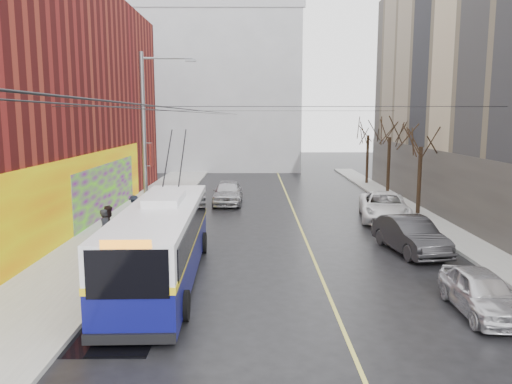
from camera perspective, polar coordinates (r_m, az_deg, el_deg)
ground at (r=15.23m, az=3.83°, el=-14.64°), size 140.00×140.00×0.00m
sidewalk_left at (r=27.52m, az=-14.92°, el=-4.11°), size 4.00×60.00×0.15m
sidewalk_right at (r=28.46m, az=20.48°, el=-3.95°), size 2.00×60.00×0.15m
lane_line at (r=28.71m, az=4.85°, el=-3.47°), size 0.12×50.00×0.01m
building_far at (r=59.23m, az=-5.15°, el=11.53°), size 20.50×12.10×18.00m
streetlight_pole at (r=24.52m, az=-12.30°, el=5.72°), size 2.65×0.60×9.00m
catenary_wires at (r=28.76m, az=-3.27°, el=9.10°), size 18.00×60.00×0.22m
tree_near at (r=31.61m, az=18.39°, el=6.33°), size 3.20×3.20×6.40m
tree_mid at (r=38.30m, az=15.08°, el=7.22°), size 3.20×3.20×6.68m
tree_far at (r=45.10m, az=12.73°, el=7.34°), size 3.20×3.20×6.57m
puddle at (r=15.22m, az=-15.42°, el=-14.95°), size 2.29×3.46×0.01m
pigeons_flying at (r=24.00m, az=-5.72°, el=9.24°), size 2.72×3.49×1.41m
trolleybus at (r=18.66m, az=-10.69°, el=-5.50°), size 2.90×11.50×5.41m
parked_car_a at (r=17.06m, az=24.35°, el=-10.39°), size 1.68×4.00×1.35m
parked_car_b at (r=23.28m, az=17.21°, el=-4.72°), size 2.46×5.00×1.58m
parked_car_c at (r=30.07m, az=14.43°, el=-1.60°), size 3.57×6.16×1.61m
following_car at (r=34.46m, az=-3.24°, el=-0.03°), size 2.03×4.86×1.64m
pedestrian_a at (r=22.71m, az=-16.79°, el=-4.25°), size 0.59×0.77×1.89m
pedestrian_b at (r=23.67m, az=-16.40°, el=-3.72°), size 0.87×1.03×1.88m
pedestrian_c at (r=28.30m, az=-13.74°, el=-1.94°), size 1.13×1.13×1.57m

